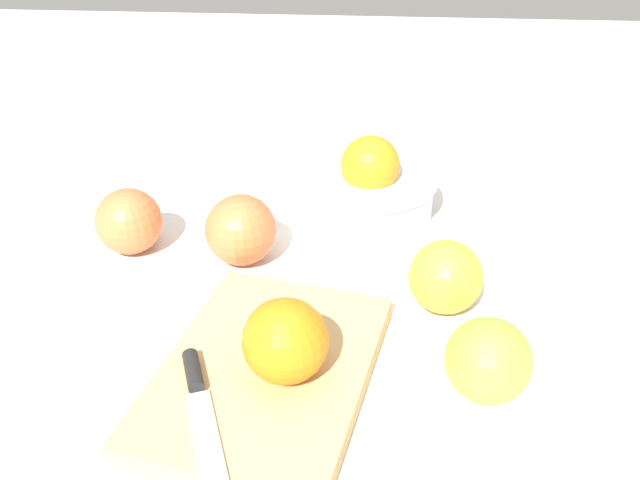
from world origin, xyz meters
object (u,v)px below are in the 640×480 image
at_px(apple_back_right, 488,361).
at_px(orange_on_board, 285,341).
at_px(apple_front_left, 241,230).
at_px(bowl, 366,186).
at_px(knife, 199,400).
at_px(apple_front_left_2, 129,221).
at_px(cutting_board, 266,373).
at_px(apple_back_center, 446,277).

bearing_deg(apple_back_right, orange_on_board, -86.27).
height_order(orange_on_board, apple_front_left, orange_on_board).
xyz_separation_m(bowl, apple_front_left, (0.12, -0.14, -0.00)).
bearing_deg(knife, apple_front_left_2, -151.79).
xyz_separation_m(cutting_board, apple_front_left_2, (-0.21, -0.19, 0.03)).
distance_m(cutting_board, knife, 0.07).
distance_m(bowl, apple_back_center, 0.21).
xyz_separation_m(bowl, apple_front_left_2, (0.10, -0.27, -0.00)).
distance_m(apple_back_right, apple_back_center, 0.13).
distance_m(orange_on_board, apple_back_right, 0.18).
xyz_separation_m(apple_front_left, apple_back_right, (0.20, 0.25, -0.00)).
xyz_separation_m(orange_on_board, apple_front_left_2, (-0.22, -0.21, -0.02)).
relative_size(knife, apple_front_left_2, 1.96).
relative_size(orange_on_board, apple_front_left_2, 0.96).
bearing_deg(apple_back_center, orange_on_board, -47.54).
bearing_deg(cutting_board, knife, -42.69).
relative_size(bowl, apple_back_right, 2.39).
relative_size(apple_back_center, apple_front_left_2, 0.99).
height_order(apple_back_right, apple_front_left_2, apple_front_left_2).
xyz_separation_m(cutting_board, knife, (0.05, -0.05, 0.02)).
bearing_deg(apple_front_left_2, cutting_board, 42.03).
bearing_deg(knife, bowl, 160.15).
bearing_deg(bowl, apple_front_left_2, -69.07).
bearing_deg(cutting_board, apple_back_center, 126.52).
bearing_deg(apple_back_right, cutting_board, -89.91).
bearing_deg(apple_front_left, knife, 1.66).
xyz_separation_m(knife, apple_front_left_2, (-0.26, -0.14, 0.01)).
bearing_deg(apple_back_right, apple_back_center, -167.89).
bearing_deg(orange_on_board, apple_back_center, 132.46).
bearing_deg(orange_on_board, knife, -58.80).
distance_m(cutting_board, apple_front_left, 0.21).
relative_size(cutting_board, orange_on_board, 3.40).
distance_m(bowl, orange_on_board, 0.33).
height_order(bowl, apple_back_center, bowl).
bearing_deg(bowl, apple_front_left, -49.98).
bearing_deg(cutting_board, apple_back_right, 90.09).
relative_size(apple_back_right, apple_front_left_2, 0.98).
distance_m(apple_front_left, apple_front_left_2, 0.13).
height_order(cutting_board, orange_on_board, orange_on_board).
distance_m(orange_on_board, apple_front_left_2, 0.30).
bearing_deg(cutting_board, bowl, 165.03).
distance_m(bowl, apple_front_left_2, 0.29).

